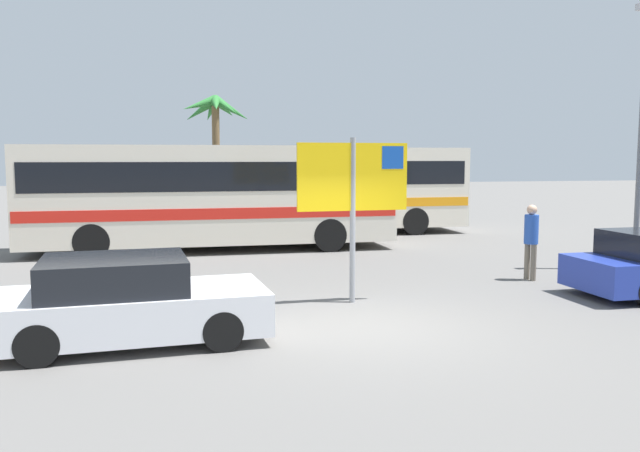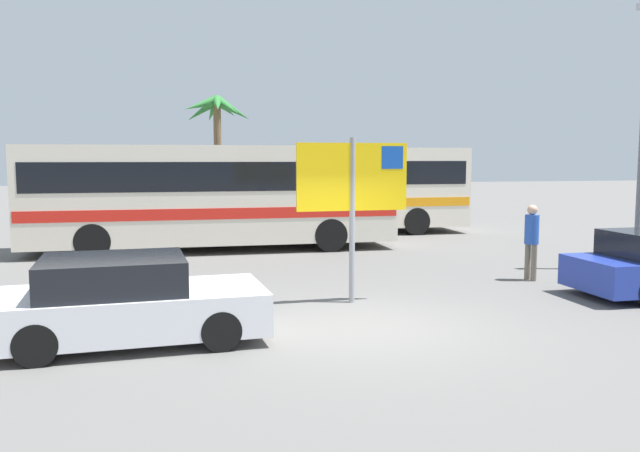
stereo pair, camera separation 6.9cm
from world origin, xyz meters
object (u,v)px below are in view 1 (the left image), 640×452
bus_rear_coach (317,186)px  ferry_sign (355,183)px  pedestrian_near_sign (531,236)px  car_white (127,302)px  bus_front_coach (212,192)px

bus_rear_coach → ferry_sign: size_ratio=3.42×
ferry_sign → pedestrian_near_sign: 4.93m
ferry_sign → car_white: bearing=-156.8°
pedestrian_near_sign → ferry_sign: bearing=-3.6°
bus_rear_coach → ferry_sign: ferry_sign is taller
bus_front_coach → pedestrian_near_sign: (6.84, -6.67, -0.75)m
car_white → pedestrian_near_sign: bearing=16.4°
bus_front_coach → bus_rear_coach: (4.04, 3.45, 0.00)m
car_white → pedestrian_near_sign: (8.72, 3.25, 0.40)m
bus_rear_coach → car_white: bus_rear_coach is taller
bus_front_coach → car_white: size_ratio=2.63×
bus_rear_coach → ferry_sign: 11.58m
bus_rear_coach → bus_front_coach: bearing=-139.5°
bus_front_coach → bus_rear_coach: bearing=40.5°
bus_rear_coach → car_white: bearing=-113.9°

